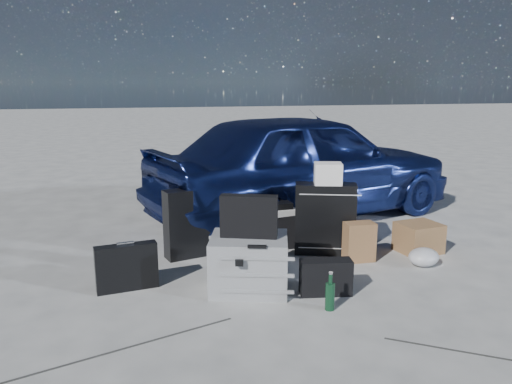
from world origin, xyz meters
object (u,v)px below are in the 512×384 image
at_px(suitcase_left, 191,223).
at_px(briefcase, 127,267).
at_px(duffel_bag, 274,230).
at_px(pelican_case, 249,263).
at_px(green_bottle, 330,292).
at_px(car, 305,164).
at_px(cardboard_box, 419,238).
at_px(suitcase_right, 325,219).

bearing_deg(suitcase_left, briefcase, -147.09).
bearing_deg(duffel_bag, pelican_case, -114.54).
xyz_separation_m(duffel_bag, green_bottle, (-0.01, -1.49, -0.03)).
xyz_separation_m(car, duffel_bag, (-0.66, -0.97, -0.48)).
distance_m(car, green_bottle, 2.60).
bearing_deg(duffel_bag, cardboard_box, -19.56).
height_order(duffel_bag, green_bottle, duffel_bag).
distance_m(car, duffel_bag, 1.27).
relative_size(car, green_bottle, 13.93).
bearing_deg(green_bottle, suitcase_right, 69.97).
bearing_deg(duffel_bag, briefcase, -150.13).
relative_size(suitcase_left, suitcase_right, 0.95).
height_order(car, cardboard_box, car).
relative_size(briefcase, duffel_bag, 0.72).
height_order(cardboard_box, green_bottle, cardboard_box).
bearing_deg(car, briefcase, 112.22).
relative_size(pelican_case, suitcase_left, 0.92).
bearing_deg(suitcase_left, cardboard_box, -26.39).
distance_m(briefcase, green_bottle, 1.59).
relative_size(car, briefcase, 7.98).
relative_size(pelican_case, green_bottle, 2.17).
xyz_separation_m(suitcase_left, green_bottle, (0.82, -1.39, -0.19)).
bearing_deg(pelican_case, green_bottle, -29.46).
bearing_deg(cardboard_box, duffel_bag, 158.44).
height_order(car, briefcase, car).
xyz_separation_m(car, suitcase_left, (-1.50, -1.06, -0.33)).
distance_m(pelican_case, duffel_bag, 1.10).
bearing_deg(suitcase_right, briefcase, -147.32).
height_order(briefcase, duffel_bag, briefcase).
relative_size(car, cardboard_box, 10.07).
height_order(suitcase_left, cardboard_box, suitcase_left).
bearing_deg(car, suitcase_left, 108.09).
height_order(suitcase_right, green_bottle, suitcase_right).
relative_size(pelican_case, suitcase_right, 0.87).
xyz_separation_m(pelican_case, cardboard_box, (1.80, 0.47, -0.07)).
distance_m(pelican_case, suitcase_right, 1.12).
xyz_separation_m(pelican_case, suitcase_right, (0.90, 0.66, 0.12)).
relative_size(cardboard_box, green_bottle, 1.38).
xyz_separation_m(car, suitcase_right, (-0.25, -1.30, -0.31)).
xyz_separation_m(pelican_case, briefcase, (-0.94, 0.23, -0.03)).
bearing_deg(pelican_case, suitcase_left, 127.69).
distance_m(car, suitcase_right, 1.36).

